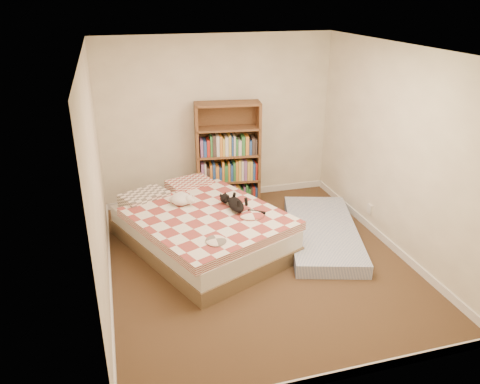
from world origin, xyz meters
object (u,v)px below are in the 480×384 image
object	(u,v)px
bookshelf	(228,168)
white_dog	(182,199)
bed	(201,227)
black_cat	(235,203)
floor_mattress	(322,233)

from	to	relation	value
bookshelf	white_dog	bearing A→B (deg)	-124.00
bed	black_cat	size ratio (longest dim) A/B	3.81
floor_mattress	bed	bearing A→B (deg)	-172.40
bookshelf	floor_mattress	world-z (taller)	bookshelf
white_dog	floor_mattress	bearing A→B (deg)	-17.35
bookshelf	floor_mattress	size ratio (longest dim) A/B	0.82
bed	black_cat	distance (m)	0.55
bed	white_dog	xyz separation A→B (m)	(-0.20, 0.21, 0.33)
bed	black_cat	bearing A→B (deg)	-35.76
bed	floor_mattress	bearing A→B (deg)	-32.58
white_dog	bookshelf	bearing A→B (deg)	46.26
bookshelf	floor_mattress	distance (m)	1.78
bed	white_dog	world-z (taller)	white_dog
bookshelf	black_cat	xyz separation A→B (m)	(-0.23, -1.28, 0.01)
bed	white_dog	bearing A→B (deg)	109.20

